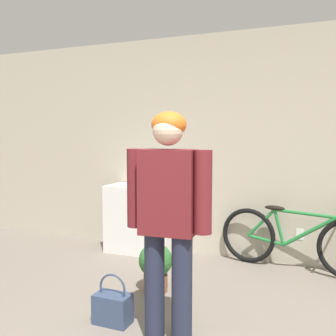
# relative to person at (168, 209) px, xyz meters

# --- Properties ---
(wall_back) EXTENTS (8.00, 0.07, 2.60)m
(wall_back) POSITION_rel_person_xyz_m (0.16, 2.06, 0.36)
(wall_back) COLOR #B7AD99
(wall_back) RESTS_ON ground_plane
(side_shelf) EXTENTS (0.84, 0.42, 0.82)m
(side_shelf) POSITION_rel_person_xyz_m (-1.12, 1.80, -0.53)
(side_shelf) COLOR white
(side_shelf) RESTS_ON ground_plane
(person) EXTENTS (0.61, 0.24, 1.60)m
(person) POSITION_rel_person_xyz_m (0.00, 0.00, 0.00)
(person) COLOR #23283D
(person) RESTS_ON ground_plane
(bicycle) EXTENTS (1.64, 0.46, 0.69)m
(bicycle) POSITION_rel_person_xyz_m (0.68, 1.84, -0.61)
(bicycle) COLOR black
(bicycle) RESTS_ON ground_plane
(banana) EXTENTS (0.33, 0.09, 0.04)m
(banana) POSITION_rel_person_xyz_m (-0.96, 1.81, -0.11)
(banana) COLOR #EAD64C
(banana) RESTS_ON side_shelf
(handbag) EXTENTS (0.28, 0.17, 0.39)m
(handbag) POSITION_rel_person_xyz_m (-0.50, 0.08, -0.82)
(handbag) COLOR #334260
(handbag) RESTS_ON ground_plane
(potted_plant) EXTENTS (0.31, 0.31, 0.45)m
(potted_plant) POSITION_rel_person_xyz_m (-0.45, 0.77, -0.69)
(potted_plant) COLOR brown
(potted_plant) RESTS_ON ground_plane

